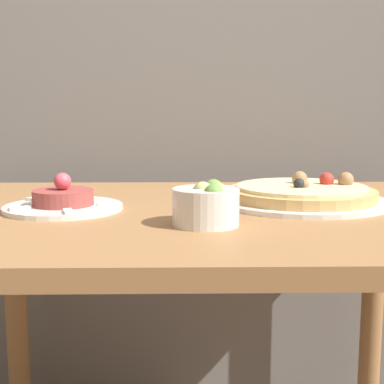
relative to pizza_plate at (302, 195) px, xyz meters
The scene contains 4 objects.
dining_table 0.27m from the pizza_plate, 164.27° to the right, with size 1.12×0.83×0.76m.
pizza_plate is the anchor object (origin of this frame).
tartare_plate 0.51m from the pizza_plate, behind, with size 0.24×0.24×0.08m.
small_bowl 0.31m from the pizza_plate, 134.36° to the right, with size 0.12×0.12×0.08m.
Camera 1 is at (-0.04, -0.66, 0.96)m, focal length 50.00 mm.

